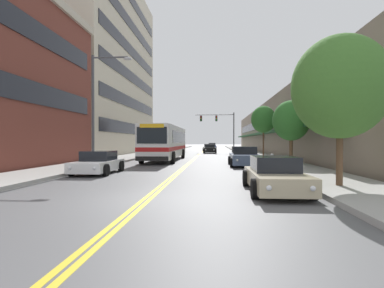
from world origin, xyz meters
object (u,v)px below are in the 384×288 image
Objects in this scene: car_navy_moving_second at (212,146)px; street_tree_right_near at (340,87)px; car_black_moving_third at (210,149)px; car_slate_blue_parked_right_mid at (244,157)px; car_beige_parked_right_foreground at (275,176)px; city_bus at (166,142)px; car_champagne_parked_left_mid at (168,150)px; street_tree_right_far at (263,119)px; street_tree_right_mid at (291,121)px; fire_hydrant at (272,160)px; car_silver_moving_lead at (209,148)px; car_white_parked_left_near at (98,163)px; street_lamp_left_near at (99,101)px; traffic_signal_mast at (220,124)px.

car_navy_moving_second is 57.31m from street_tree_right_near.
car_slate_blue_parked_right_mid is at bearing -83.04° from car_black_moving_third.
car_beige_parked_right_foreground is 0.96× the size of car_slate_blue_parked_right_mid.
city_bus is 2.88× the size of car_champagne_parked_left_mid.
car_slate_blue_parked_right_mid is at bearing -107.64° from street_tree_right_far.
car_slate_blue_parked_right_mid is 4.21m from street_tree_right_mid.
car_navy_moving_second reaches higher than fire_hydrant.
city_bus is 2.99× the size of car_silver_moving_lead.
car_slate_blue_parked_right_mid is at bearing 102.91° from street_tree_right_near.
car_navy_moving_second is (5.93, 52.18, 0.07)m from car_white_parked_left_near.
car_beige_parked_right_foreground is 1.03× the size of car_navy_moving_second.
street_lamp_left_near reaches higher than car_silver_moving_lead.
city_bus is 2.24× the size of street_tree_right_near.
car_silver_moving_lead is at bearing 97.62° from street_tree_right_near.
city_bus is 15.57× the size of fire_hydrant.
car_black_moving_third is 34.77m from street_tree_right_near.
car_slate_blue_parked_right_mid is at bearing -84.22° from car_silver_moving_lead.
street_lamp_left_near is (-2.40, -10.25, 2.50)m from city_bus.
street_tree_right_mid is (11.88, -18.79, 2.71)m from car_champagne_parked_left_mid.
street_tree_right_mid is at bearing -57.70° from car_champagne_parked_left_mid.
street_tree_right_mid is at bearing -80.57° from traffic_signal_mast.
car_silver_moving_lead is 0.93× the size of car_black_moving_third.
car_beige_parked_right_foreground is 1.07× the size of car_silver_moving_lead.
street_tree_right_far is at bearing -40.27° from car_champagne_parked_left_mid.
street_tree_right_near is (9.23, -16.53, 2.03)m from city_bus.
traffic_signal_mast is 1.42× the size of street_tree_right_mid.
street_tree_right_far is at bearing 83.95° from fire_hydrant.
street_lamp_left_near is at bearing -154.25° from car_slate_blue_parked_right_mid.
street_tree_right_near is 19.49m from street_tree_right_far.
car_silver_moving_lead is 0.64× the size of traffic_signal_mast.
fire_hydrant is at bearing -41.87° from city_bus.
fire_hydrant is at bearing -63.01° from car_champagne_parked_left_mid.
car_silver_moving_lead is 5.21× the size of fire_hydrant.
car_white_parked_left_near is (-1.89, -11.73, -1.19)m from city_bus.
street_tree_right_mid is at bearing 18.11° from street_lamp_left_near.
car_black_moving_third is at bearing 78.85° from car_white_parked_left_near.
street_tree_right_near reaches higher than car_silver_moving_lead.
street_tree_right_far is (9.56, 2.96, 2.24)m from city_bus.
traffic_signal_mast is at bearing 48.48° from car_champagne_parked_left_mid.
car_black_moving_third is (0.31, -7.93, 0.02)m from car_silver_moving_lead.
traffic_signal_mast is (-1.22, 38.08, 4.04)m from car_beige_parked_right_foreground.
car_slate_blue_parked_right_mid is at bearing 133.81° from fire_hydrant.
street_tree_right_mid reaches higher than car_champagne_parked_left_mid.
car_black_moving_third is 28.86m from street_lamp_left_near.
car_navy_moving_second is 19.97m from traffic_signal_mast.
car_navy_moving_second is 51.24m from street_lamp_left_near.
car_champagne_parked_left_mid is 22.65m from fire_hydrant.
street_lamp_left_near is (-6.45, -50.70, 3.63)m from car_navy_moving_second.
car_navy_moving_second is at bearing 97.34° from street_tree_right_mid.
car_slate_blue_parked_right_mid is (6.77, -5.83, -1.13)m from city_bus.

